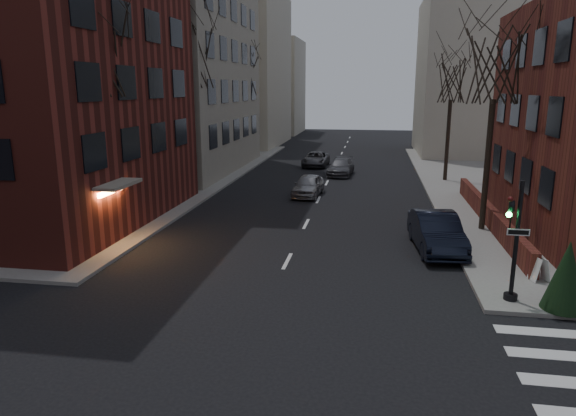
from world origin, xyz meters
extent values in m
cube|color=maroon|center=(-15.50, 16.50, 9.00)|extent=(15.00, 15.00, 18.00)
cube|color=maroon|center=(9.30, 19.00, 0.65)|extent=(0.35, 16.00, 1.00)
cube|color=#B4AB98|center=(-15.00, 55.00, 9.00)|extent=(14.00, 16.00, 18.00)
cube|color=#B4AB98|center=(15.00, 50.00, 8.00)|extent=(14.00, 14.00, 16.00)
cube|color=#B4AB98|center=(-13.00, 72.00, 7.00)|extent=(10.00, 12.00, 14.00)
cylinder|color=black|center=(8.00, 9.00, 2.15)|extent=(0.14, 0.14, 4.00)
cylinder|color=black|center=(8.00, 9.00, 0.25)|extent=(0.44, 0.44, 0.20)
imported|color=black|center=(7.75, 9.00, 3.00)|extent=(0.16, 0.20, 1.00)
sphere|color=#19FF4C|center=(7.68, 8.95, 3.05)|extent=(0.18, 0.18, 0.18)
cube|color=white|center=(8.00, 8.88, 2.50)|extent=(0.70, 0.03, 0.22)
cylinder|color=#2D231C|center=(-8.80, 14.00, 3.47)|extent=(0.28, 0.28, 6.65)
cylinder|color=#2D231C|center=(-8.80, 26.00, 3.65)|extent=(0.28, 0.28, 7.00)
cylinder|color=#2D231C|center=(-8.80, 40.00, 3.30)|extent=(0.28, 0.28, 6.30)
cylinder|color=#2D231C|center=(8.80, 18.00, 3.30)|extent=(0.28, 0.28, 6.30)
cylinder|color=#2D231C|center=(8.80, 32.00, 3.12)|extent=(0.28, 0.28, 5.95)
cylinder|color=black|center=(-8.20, 22.00, 3.15)|extent=(0.12, 0.12, 6.00)
sphere|color=#FFA54C|center=(-8.20, 22.00, 6.25)|extent=(0.36, 0.36, 0.36)
cylinder|color=black|center=(-8.20, 42.00, 3.15)|extent=(0.12, 0.12, 6.00)
sphere|color=#FFA54C|center=(-8.20, 42.00, 6.25)|extent=(0.36, 0.36, 0.36)
imported|color=black|center=(6.20, 14.51, 0.83)|extent=(2.25, 5.19, 1.66)
imported|color=gray|center=(-0.80, 25.13, 0.70)|extent=(1.99, 4.24, 1.40)
imported|color=#47474D|center=(0.80, 33.71, 0.66)|extent=(2.18, 4.67, 1.32)
imported|color=#3B3B3F|center=(-1.76, 38.14, 0.65)|extent=(2.24, 4.69, 1.29)
cube|color=white|center=(9.44, 10.94, 0.59)|extent=(0.52, 0.63, 0.88)
cone|color=black|center=(9.45, 8.50, 1.28)|extent=(1.68, 1.68, 2.25)
camera|label=1|loc=(3.32, -7.83, 7.01)|focal=32.00mm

